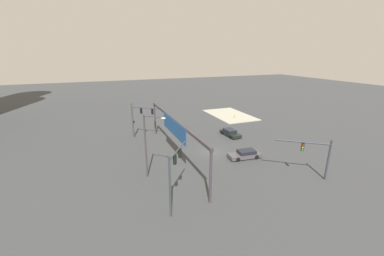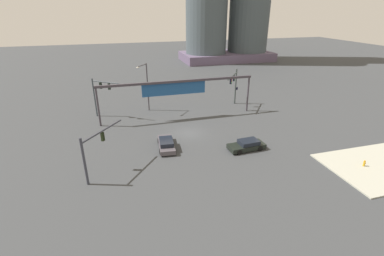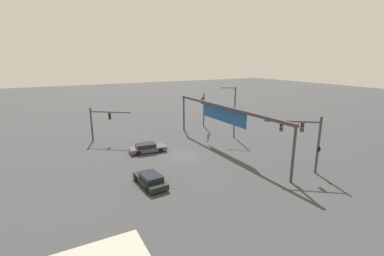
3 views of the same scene
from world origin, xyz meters
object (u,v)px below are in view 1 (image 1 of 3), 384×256
at_px(traffic_signal_opposite_side, 139,116).
at_px(sedan_car_approaching, 245,154).
at_px(sedan_car_waiting_far, 230,133).
at_px(traffic_signal_cross_street, 174,169).
at_px(streetlamp_curved_arm, 148,142).
at_px(fire_hydrant_on_curb, 235,116).
at_px(traffic_signal_near_corner, 315,152).

distance_m(traffic_signal_opposite_side, sedan_car_approaching, 19.70).
relative_size(traffic_signal_opposite_side, sedan_car_waiting_far, 1.35).
bearing_deg(traffic_signal_cross_street, streetlamp_curved_arm, 44.38).
bearing_deg(fire_hydrant_on_curb, traffic_signal_opposite_side, 103.18).
distance_m(traffic_signal_near_corner, traffic_signal_opposite_side, 28.38).
height_order(traffic_signal_cross_street, fire_hydrant_on_curb, traffic_signal_cross_street).
relative_size(streetlamp_curved_arm, sedan_car_approaching, 1.61).
xyz_separation_m(streetlamp_curved_arm, sedan_car_approaching, (0.37, -14.25, -4.11)).
relative_size(traffic_signal_cross_street, sedan_car_approaching, 1.24).
relative_size(sedan_car_waiting_far, fire_hydrant_on_curb, 6.60).
bearing_deg(streetlamp_curved_arm, traffic_signal_cross_street, -43.81).
relative_size(traffic_signal_near_corner, streetlamp_curved_arm, 0.65).
height_order(traffic_signal_near_corner, streetlamp_curved_arm, streetlamp_curved_arm).
xyz_separation_m(traffic_signal_opposite_side, traffic_signal_cross_street, (-22.26, 0.57, 0.13)).
bearing_deg(streetlamp_curved_arm, fire_hydrant_on_curb, 78.33).
xyz_separation_m(traffic_signal_near_corner, sedan_car_approaching, (8.08, 4.33, -2.87)).
relative_size(traffic_signal_cross_street, fire_hydrant_on_curb, 8.71).
xyz_separation_m(traffic_signal_cross_street, fire_hydrant_on_curb, (27.69, -23.77, -3.84)).
bearing_deg(sedan_car_waiting_far, traffic_signal_cross_street, -47.25).
distance_m(traffic_signal_cross_street, streetlamp_curved_arm, 7.36).
bearing_deg(sedan_car_waiting_far, traffic_signal_opposite_side, -111.36).
bearing_deg(traffic_signal_near_corner, sedan_car_approaching, -24.35).
height_order(traffic_signal_opposite_side, traffic_signal_cross_street, traffic_signal_opposite_side).
bearing_deg(sedan_car_waiting_far, streetlamp_curved_arm, -63.89).
distance_m(traffic_signal_opposite_side, sedan_car_waiting_far, 17.00).
bearing_deg(streetlamp_curved_arm, sedan_car_waiting_far, 68.51).
bearing_deg(traffic_signal_opposite_side, traffic_signal_near_corner, -15.67).
distance_m(traffic_signal_near_corner, traffic_signal_cross_street, 17.66).
bearing_deg(sedan_car_waiting_far, sedan_car_approaching, -21.61).
bearing_deg(fire_hydrant_on_curb, sedan_car_waiting_far, 144.93).
xyz_separation_m(traffic_signal_cross_street, sedan_car_approaching, (7.66, -13.30, -3.75)).
height_order(sedan_car_approaching, fire_hydrant_on_curb, sedan_car_approaching).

